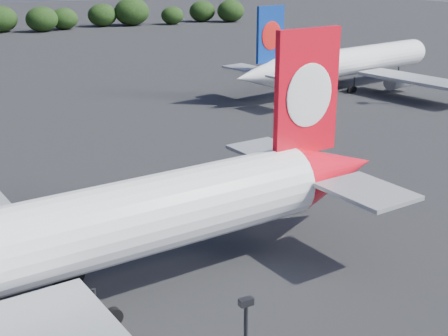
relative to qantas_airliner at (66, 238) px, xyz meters
name	(u,v)px	position (x,y,z in m)	size (l,w,h in m)	color
qantas_airliner	(66,238)	(0.00, 0.00, 0.00)	(54.92, 52.31, 17.91)	white
china_southern_airliner	(344,63)	(62.59, 50.83, -0.68)	(47.91, 45.78, 15.69)	white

